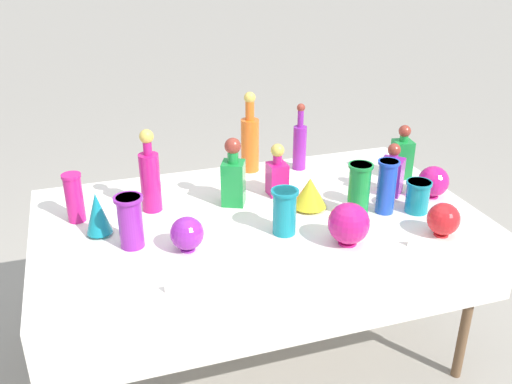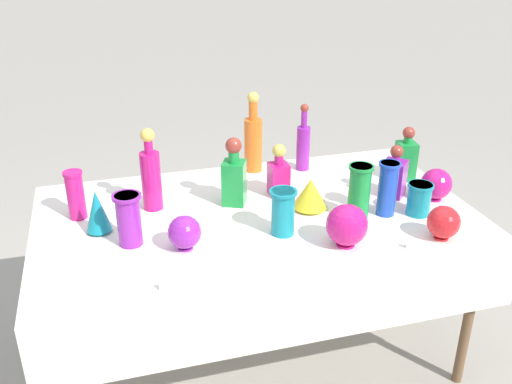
% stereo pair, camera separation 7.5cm
% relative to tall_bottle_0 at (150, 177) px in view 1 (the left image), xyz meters
% --- Properties ---
extents(ground_plane, '(40.00, 40.00, 0.00)m').
position_rel_tall_bottle_0_xyz_m(ground_plane, '(0.42, -0.17, -0.92)').
color(ground_plane, '#A0998C').
extents(display_table, '(1.86, 1.08, 0.76)m').
position_rel_tall_bottle_0_xyz_m(display_table, '(0.42, -0.20, -0.21)').
color(display_table, white).
rests_on(display_table, ground).
extents(tall_bottle_0, '(0.09, 0.09, 0.37)m').
position_rel_tall_bottle_0_xyz_m(tall_bottle_0, '(0.00, 0.00, 0.00)').
color(tall_bottle_0, '#C61972').
rests_on(tall_bottle_0, display_table).
extents(tall_bottle_1, '(0.09, 0.09, 0.40)m').
position_rel_tall_bottle_0_xyz_m(tall_bottle_1, '(0.53, 0.29, 0.01)').
color(tall_bottle_1, orange).
rests_on(tall_bottle_1, display_table).
extents(tall_bottle_2, '(0.07, 0.07, 0.34)m').
position_rel_tall_bottle_0_xyz_m(tall_bottle_2, '(0.78, 0.23, -0.02)').
color(tall_bottle_2, purple).
rests_on(tall_bottle_2, display_table).
extents(square_decanter_0, '(0.10, 0.10, 0.27)m').
position_rel_tall_bottle_0_xyz_m(square_decanter_0, '(1.21, -0.02, -0.04)').
color(square_decanter_0, '#198C38').
rests_on(square_decanter_0, display_table).
extents(square_decanter_1, '(0.13, 0.13, 0.31)m').
position_rel_tall_bottle_0_xyz_m(square_decanter_1, '(0.35, -0.05, -0.02)').
color(square_decanter_1, '#198C38').
rests_on(square_decanter_1, display_table).
extents(square_decanter_2, '(0.09, 0.09, 0.25)m').
position_rel_tall_bottle_0_xyz_m(square_decanter_2, '(0.57, -0.02, -0.05)').
color(square_decanter_2, '#C61972').
rests_on(square_decanter_2, display_table).
extents(square_decanter_3, '(0.14, 0.14, 0.24)m').
position_rel_tall_bottle_0_xyz_m(square_decanter_3, '(1.07, -0.16, -0.06)').
color(square_decanter_3, purple).
rests_on(square_decanter_3, display_table).
extents(slender_vase_0, '(0.08, 0.08, 0.21)m').
position_rel_tall_bottle_0_xyz_m(slender_vase_0, '(-0.32, -0.00, -0.04)').
color(slender_vase_0, '#C61972').
rests_on(slender_vase_0, display_table).
extents(slender_vase_1, '(0.11, 0.11, 0.24)m').
position_rel_tall_bottle_0_xyz_m(slender_vase_1, '(0.82, -0.32, -0.03)').
color(slender_vase_1, '#198C38').
rests_on(slender_vase_1, display_table).
extents(slender_vase_2, '(0.09, 0.09, 0.24)m').
position_rel_tall_bottle_0_xyz_m(slender_vase_2, '(0.95, -0.33, -0.03)').
color(slender_vase_2, blue).
rests_on(slender_vase_2, display_table).
extents(slender_vase_3, '(0.11, 0.11, 0.19)m').
position_rel_tall_bottle_0_xyz_m(slender_vase_3, '(0.47, -0.37, -0.05)').
color(slender_vase_3, teal).
rests_on(slender_vase_3, display_table).
extents(slender_vase_4, '(0.11, 0.11, 0.14)m').
position_rel_tall_bottle_0_xyz_m(slender_vase_4, '(1.08, -0.37, -0.08)').
color(slender_vase_4, teal).
rests_on(slender_vase_4, display_table).
extents(slender_vase_5, '(0.11, 0.11, 0.21)m').
position_rel_tall_bottle_0_xyz_m(slender_vase_5, '(-0.12, -0.29, -0.04)').
color(slender_vase_5, purple).
rests_on(slender_vase_5, display_table).
extents(fluted_vase_0, '(0.10, 0.10, 0.18)m').
position_rel_tall_bottle_0_xyz_m(fluted_vase_0, '(-0.23, -0.16, -0.06)').
color(fluted_vase_0, teal).
rests_on(fluted_vase_0, display_table).
extents(fluted_vase_1, '(0.15, 0.15, 0.14)m').
position_rel_tall_bottle_0_xyz_m(fluted_vase_1, '(0.66, -0.20, -0.08)').
color(fluted_vase_1, yellow).
rests_on(fluted_vase_1, display_table).
extents(round_bowl_0, '(0.16, 0.16, 0.17)m').
position_rel_tall_bottle_0_xyz_m(round_bowl_0, '(0.68, -0.52, -0.07)').
color(round_bowl_0, '#C61972').
rests_on(round_bowl_0, display_table).
extents(round_bowl_1, '(0.13, 0.13, 0.14)m').
position_rel_tall_bottle_0_xyz_m(round_bowl_1, '(1.07, -0.58, -0.08)').
color(round_bowl_1, red).
rests_on(round_bowl_1, display_table).
extents(round_bowl_2, '(0.13, 0.13, 0.14)m').
position_rel_tall_bottle_0_xyz_m(round_bowl_2, '(0.08, -0.38, -0.08)').
color(round_bowl_2, purple).
rests_on(round_bowl_2, display_table).
extents(round_bowl_3, '(0.14, 0.14, 0.15)m').
position_rel_tall_bottle_0_xyz_m(round_bowl_3, '(1.23, -0.26, -0.08)').
color(round_bowl_3, '#C61972').
rests_on(round_bowl_3, display_table).
extents(price_tag_left, '(0.05, 0.03, 0.04)m').
position_rel_tall_bottle_0_xyz_m(price_tag_left, '(0.92, -0.62, -0.14)').
color(price_tag_left, white).
rests_on(price_tag_left, display_table).
extents(price_tag_center, '(0.06, 0.01, 0.03)m').
position_rel_tall_bottle_0_xyz_m(price_tag_center, '(-0.02, -0.63, -0.14)').
color(price_tag_center, white).
rests_on(price_tag_center, display_table).
extents(cardboard_box_behind_left, '(0.53, 0.54, 0.37)m').
position_rel_tall_bottle_0_xyz_m(cardboard_box_behind_left, '(0.10, 1.04, -0.77)').
color(cardboard_box_behind_left, tan).
rests_on(cardboard_box_behind_left, ground).
extents(cardboard_box_behind_right, '(0.45, 0.43, 0.37)m').
position_rel_tall_bottle_0_xyz_m(cardboard_box_behind_right, '(0.91, 0.76, -0.77)').
color(cardboard_box_behind_right, tan).
rests_on(cardboard_box_behind_right, ground).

